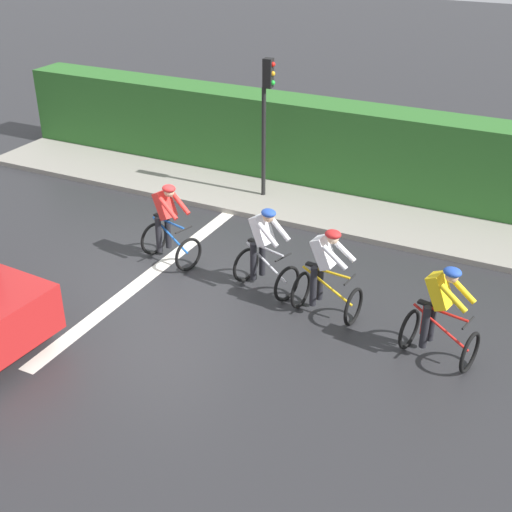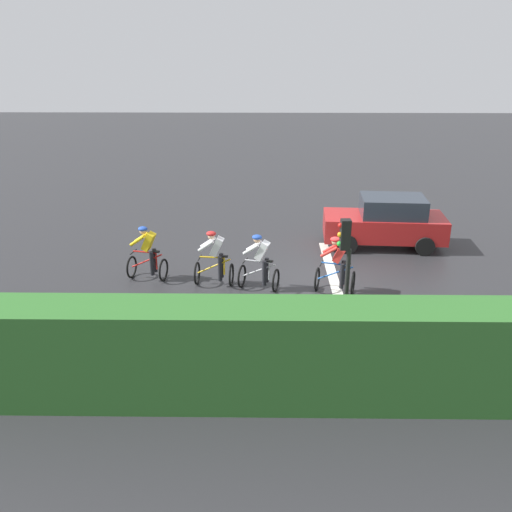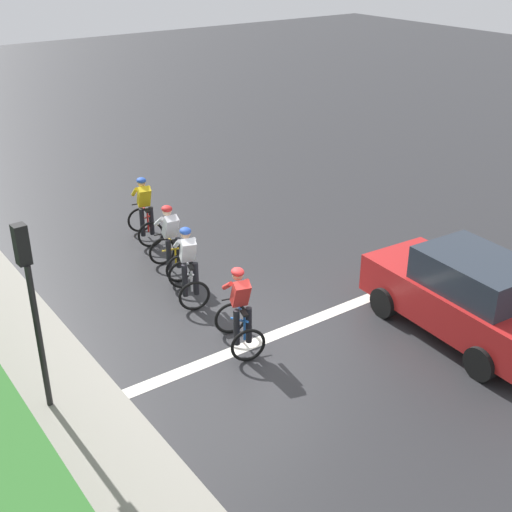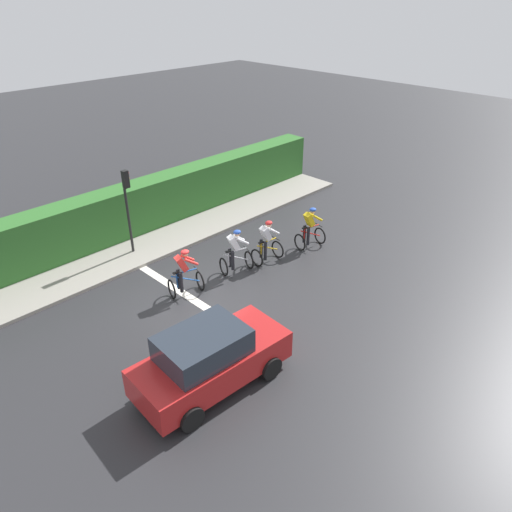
# 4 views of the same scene
# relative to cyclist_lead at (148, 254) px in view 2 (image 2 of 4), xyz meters

# --- Properties ---
(ground_plane) EXTENTS (80.00, 80.00, 0.00)m
(ground_plane) POSITION_rel_cyclist_lead_xyz_m (-0.30, -5.44, -0.80)
(ground_plane) COLOR #28282B
(sidewalk_kerb) EXTENTS (2.80, 18.93, 0.12)m
(sidewalk_kerb) POSITION_rel_cyclist_lead_xyz_m (-4.74, -3.44, -0.74)
(sidewalk_kerb) COLOR gray
(sidewalk_kerb) RESTS_ON ground
(stone_wall_low) EXTENTS (0.44, 18.93, 0.46)m
(stone_wall_low) POSITION_rel_cyclist_lead_xyz_m (-5.64, -3.44, -0.57)
(stone_wall_low) COLOR tan
(stone_wall_low) RESTS_ON ground
(hedge_wall) EXTENTS (1.10, 18.93, 2.10)m
(hedge_wall) POSITION_rel_cyclist_lead_xyz_m (-5.94, -3.44, 0.25)
(hedge_wall) COLOR #2D6628
(hedge_wall) RESTS_ON ground
(road_marking_stop_line) EXTENTS (7.00, 0.30, 0.01)m
(road_marking_stop_line) POSITION_rel_cyclist_lead_xyz_m (-0.30, -5.56, -0.79)
(road_marking_stop_line) COLOR silver
(road_marking_stop_line) RESTS_ON ground
(cyclist_lead) EXTENTS (0.89, 1.20, 1.66)m
(cyclist_lead) POSITION_rel_cyclist_lead_xyz_m (0.00, 0.00, 0.00)
(cyclist_lead) COLOR black
(cyclist_lead) RESTS_ON ground
(cyclist_second) EXTENTS (0.79, 1.15, 1.66)m
(cyclist_second) POSITION_rel_cyclist_lead_xyz_m (-0.39, -2.03, 0.00)
(cyclist_second) COLOR black
(cyclist_second) RESTS_ON ground
(cyclist_mid) EXTENTS (0.96, 1.23, 1.66)m
(cyclist_mid) POSITION_rel_cyclist_lead_xyz_m (-0.69, -3.34, 0.00)
(cyclist_mid) COLOR black
(cyclist_mid) RESTS_ON ground
(cyclist_fourth) EXTENTS (0.95, 1.22, 1.66)m
(cyclist_fourth) POSITION_rel_cyclist_lead_xyz_m (-0.84, -5.51, 0.00)
(cyclist_fourth) COLOR black
(cyclist_fourth) RESTS_ON ground
(car_red) EXTENTS (2.08, 4.20, 1.76)m
(car_red) POSITION_rel_cyclist_lead_xyz_m (2.98, -7.65, 0.08)
(car_red) COLOR #B21E1E
(car_red) RESTS_ON ground
(traffic_light_near_crossing) EXTENTS (0.21, 0.31, 3.34)m
(traffic_light_near_crossing) POSITION_rel_cyclist_lead_xyz_m (-4.48, -5.15, 1.43)
(traffic_light_near_crossing) COLOR black
(traffic_light_near_crossing) RESTS_ON ground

